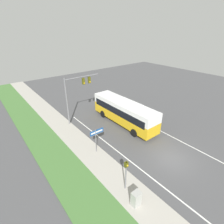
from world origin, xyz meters
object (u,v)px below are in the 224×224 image
at_px(utility_cabinet, 136,199).
at_px(street_sign, 96,136).
at_px(bus, 124,111).
at_px(pedestrian_signal, 126,171).
at_px(signal_gantry, 76,91).

bearing_deg(utility_cabinet, street_sign, 79.74).
distance_m(bus, street_sign, 7.19).
bearing_deg(utility_cabinet, bus, 52.16).
height_order(bus, pedestrian_signal, bus).
distance_m(pedestrian_signal, street_sign, 5.66).
relative_size(bus, signal_gantry, 1.61).
distance_m(bus, utility_cabinet, 12.89).
relative_size(bus, utility_cabinet, 8.29).
bearing_deg(bus, utility_cabinet, -127.84).
bearing_deg(bus, signal_gantry, 136.05).
height_order(signal_gantry, utility_cabinet, signal_gantry).
height_order(pedestrian_signal, utility_cabinet, pedestrian_signal).
relative_size(street_sign, utility_cabinet, 2.23).
bearing_deg(pedestrian_signal, street_sign, 80.79).
bearing_deg(bus, street_sign, -156.03).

